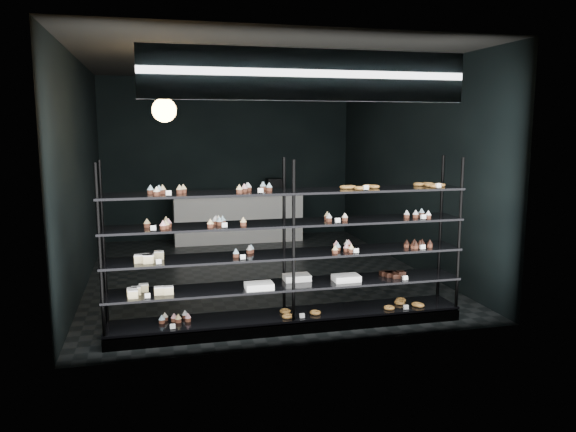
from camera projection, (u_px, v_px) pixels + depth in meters
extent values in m
cube|color=black|center=(257.00, 272.00, 8.72)|extent=(5.00, 6.00, 0.01)
cube|color=black|center=(255.00, 61.00, 8.22)|extent=(5.00, 6.00, 0.01)
cube|color=black|center=(229.00, 159.00, 11.35)|extent=(5.00, 0.01, 3.20)
cube|color=black|center=(311.00, 192.00, 5.60)|extent=(5.00, 0.01, 3.20)
cube|color=black|center=(81.00, 173.00, 7.88)|extent=(0.01, 6.00, 3.20)
cube|color=black|center=(408.00, 167.00, 9.06)|extent=(0.01, 6.00, 3.20)
cube|color=black|center=(289.00, 322.00, 6.34)|extent=(4.00, 0.50, 0.12)
cylinder|color=black|center=(100.00, 256.00, 5.52)|extent=(0.04, 0.04, 1.85)
cylinder|color=black|center=(104.00, 247.00, 5.95)|extent=(0.04, 0.04, 1.85)
cylinder|color=black|center=(294.00, 246.00, 5.99)|extent=(0.04, 0.04, 1.85)
cylinder|color=black|center=(284.00, 238.00, 6.41)|extent=(0.04, 0.04, 1.85)
cylinder|color=black|center=(459.00, 238.00, 6.45)|extent=(0.04, 0.04, 1.85)
cylinder|color=black|center=(440.00, 231.00, 6.87)|extent=(0.04, 0.04, 1.85)
cube|color=black|center=(289.00, 315.00, 6.33)|extent=(4.00, 0.50, 0.03)
cube|color=black|center=(289.00, 285.00, 6.27)|extent=(4.00, 0.50, 0.02)
cube|color=black|center=(289.00, 254.00, 6.22)|extent=(4.00, 0.50, 0.02)
cube|color=black|center=(289.00, 223.00, 6.16)|extent=(4.00, 0.50, 0.02)
cube|color=black|center=(289.00, 192.00, 6.11)|extent=(4.00, 0.50, 0.02)
cube|color=white|center=(168.00, 193.00, 5.63)|extent=(0.06, 0.04, 0.06)
cube|color=white|center=(256.00, 191.00, 5.84)|extent=(0.05, 0.04, 0.06)
cube|color=white|center=(370.00, 188.00, 6.14)|extent=(0.05, 0.04, 0.06)
cube|color=white|center=(437.00, 186.00, 6.33)|extent=(0.06, 0.04, 0.06)
cube|color=white|center=(155.00, 228.00, 5.65)|extent=(0.06, 0.04, 0.06)
cube|color=white|center=(228.00, 225.00, 5.82)|extent=(0.05, 0.04, 0.06)
cube|color=white|center=(341.00, 221.00, 6.11)|extent=(0.06, 0.04, 0.06)
cube|color=white|center=(421.00, 217.00, 6.34)|extent=(0.06, 0.04, 0.06)
cube|color=white|center=(156.00, 262.00, 5.70)|extent=(0.06, 0.04, 0.06)
cube|color=white|center=(247.00, 257.00, 5.92)|extent=(0.05, 0.04, 0.06)
cube|color=white|center=(352.00, 251.00, 6.20)|extent=(0.05, 0.04, 0.06)
cube|color=white|center=(423.00, 247.00, 6.40)|extent=(0.06, 0.04, 0.06)
cube|color=white|center=(150.00, 296.00, 5.74)|extent=(0.06, 0.04, 0.06)
cube|color=white|center=(403.00, 278.00, 6.40)|extent=(0.06, 0.04, 0.06)
cube|color=white|center=(177.00, 326.00, 5.86)|extent=(0.06, 0.04, 0.06)
cube|color=white|center=(298.00, 316.00, 6.17)|extent=(0.05, 0.04, 0.06)
cube|color=white|center=(408.00, 307.00, 6.48)|extent=(0.06, 0.04, 0.06)
cube|color=#0F0D44|center=(309.00, 75.00, 5.49)|extent=(3.20, 0.04, 0.45)
cube|color=white|center=(310.00, 75.00, 5.47)|extent=(3.30, 0.02, 0.50)
cylinder|color=black|center=(163.00, 74.00, 6.85)|extent=(0.01, 0.01, 0.58)
sphere|color=#FFB359|center=(164.00, 110.00, 6.92)|extent=(0.30, 0.30, 0.30)
cube|color=beige|center=(238.00, 218.00, 11.07)|extent=(2.49, 0.60, 0.92)
cube|color=black|center=(238.00, 194.00, 10.99)|extent=(2.59, 0.65, 0.06)
cube|color=black|center=(274.00, 185.00, 11.14)|extent=(0.30, 0.30, 0.25)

